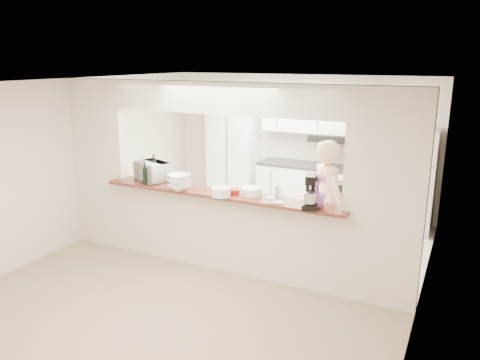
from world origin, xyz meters
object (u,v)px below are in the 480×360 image
Objects in this scene: refrigerator at (411,181)px; stand_mixer at (310,193)px; toaster_oven at (152,171)px; person at (327,204)px.

refrigerator reaches higher than stand_mixer.
toaster_oven is at bearing 175.54° from stand_mixer.
person is (2.35, 0.75, -0.36)m from toaster_oven.
refrigerator is 2.04m from person.
person reaches higher than toaster_oven.
toaster_oven is 2.49m from person.
refrigerator is 2.93m from stand_mixer.
toaster_oven is 0.28× the size of person.
person reaches higher than stand_mixer.
stand_mixer is at bearing 15.42° from toaster_oven.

